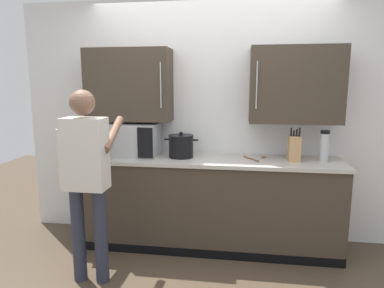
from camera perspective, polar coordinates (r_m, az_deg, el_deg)
The scene contains 9 objects.
ground_plane at distance 3.07m, azimuth 0.93°, elevation -22.76°, with size 9.38×9.38×0.00m, color #4C3D2D.
back_wall_tiled at distance 3.64m, azimuth 3.12°, elevation 5.44°, with size 4.12×0.44×2.53m.
counter_unit at distance 3.55m, azimuth 2.55°, elevation -9.77°, with size 2.64×0.61×0.93m.
microwave_oven at distance 3.59m, azimuth -10.61°, elevation 0.70°, with size 0.57×0.74×0.33m.
wooden_spoon at distance 3.46m, azimuth 10.82°, elevation -2.27°, with size 0.25×0.23×0.02m.
knife_block at distance 3.43m, azimuth 16.69°, elevation -0.66°, with size 0.11×0.15×0.33m.
stock_pot at distance 3.45m, azimuth -1.84°, elevation -0.35°, with size 0.35×0.25×0.26m.
thermos_flask at distance 3.48m, azimuth 21.22°, elevation -0.30°, with size 0.09×0.09×0.30m.
person_figure at distance 2.91m, azimuth -17.22°, elevation -4.28°, with size 0.44×0.61×1.62m.
Camera 1 is at (0.33, -2.56, 1.66)m, focal length 31.94 mm.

